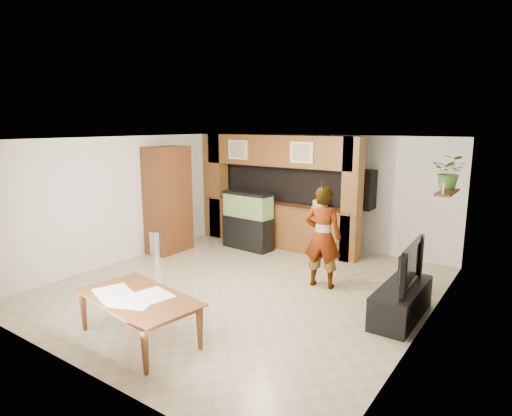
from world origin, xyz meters
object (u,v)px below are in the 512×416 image
Objects in this scene: pantry_cabinet at (168,200)px; person at (323,237)px; television at (404,264)px; aquarium at (248,221)px; dining_table at (137,319)px.

pantry_cabinet is 1.31× the size of person.
television is at bearing 152.07° from person.
aquarium is 2.73m from person.
television is at bearing -5.02° from pantry_cabinet.
pantry_cabinet is at bearing 82.46° from television.
aquarium is 4.56m from dining_table.
person reaches higher than television.
aquarium is 4.33m from television.
television is 0.68× the size of dining_table.
dining_table is (-2.68, -2.70, -0.53)m from television.
pantry_cabinet is at bearing 139.10° from dining_table.
pantry_cabinet reaches higher than aquarium.
person is (3.81, 0.01, -0.28)m from pantry_cabinet.
person is at bearing 79.26° from dining_table.
person is at bearing -21.49° from aquarium.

